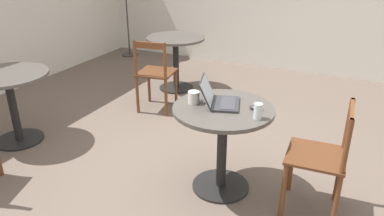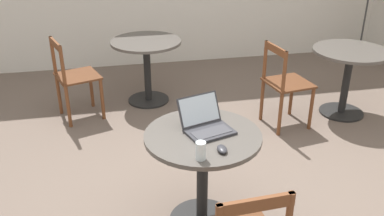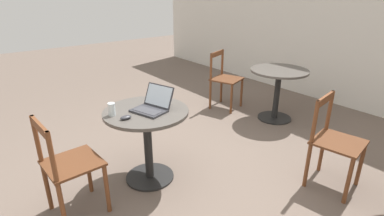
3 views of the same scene
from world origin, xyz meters
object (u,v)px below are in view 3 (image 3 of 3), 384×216
object	(u,v)px
chair_near_front	(68,166)
mug	(167,99)
cafe_table_far	(278,83)
chair_far_left	(224,80)
drinking_glass	(112,109)
laptop	(152,106)
cafe_table_near	(147,129)
mouse	(126,117)
chair_mid_left	(334,142)

from	to	relation	value
chair_near_front	mug	size ratio (longest dim) A/B	6.78
cafe_table_far	chair_far_left	bearing A→B (deg)	-161.13
chair_near_front	drinking_glass	xyz separation A→B (m)	(-0.12, 0.46, 0.33)
chair_far_left	cafe_table_far	bearing A→B (deg)	18.87
laptop	mug	size ratio (longest dim) A/B	2.93
cafe_table_near	laptop	bearing A→B (deg)	54.53
laptop	mouse	bearing A→B (deg)	-83.19
chair_near_front	mug	bearing A→B (deg)	93.61
chair_mid_left	chair_far_left	bearing A→B (deg)	163.76
chair_far_left	laptop	size ratio (longest dim) A/B	2.32
cafe_table_far	mug	xyz separation A→B (m)	(0.13, -1.92, 0.23)
chair_mid_left	mouse	xyz separation A→B (m)	(-1.07, -1.52, 0.29)
cafe_table_near	chair_far_left	bearing A→B (deg)	116.33
chair_near_front	mouse	bearing A→B (deg)	87.29
cafe_table_far	mug	size ratio (longest dim) A/B	6.08
chair_mid_left	mouse	distance (m)	1.88
cafe_table_near	laptop	size ratio (longest dim) A/B	2.08
cafe_table_far	chair_near_front	xyz separation A→B (m)	(0.19, -2.91, -0.09)
chair_near_front	mouse	distance (m)	0.59
chair_near_front	laptop	bearing A→B (deg)	90.64
cafe_table_far	chair_near_front	world-z (taller)	chair_near_front
drinking_glass	chair_mid_left	bearing A→B (deg)	52.51
mouse	chair_mid_left	bearing A→B (deg)	55.02
drinking_glass	chair_near_front	bearing A→B (deg)	-75.16
chair_far_left	cafe_table_near	bearing A→B (deg)	-63.67
cafe_table_far	laptop	distance (m)	2.14
cafe_table_near	mug	distance (m)	0.33
cafe_table_far	mouse	size ratio (longest dim) A/B	7.78
chair_mid_left	laptop	bearing A→B (deg)	-131.47
mouse	mug	bearing A→B (deg)	100.44
mouse	drinking_glass	size ratio (longest dim) A/B	0.88
chair_far_left	laptop	world-z (taller)	laptop
laptop	drinking_glass	size ratio (longest dim) A/B	3.29
laptop	mouse	distance (m)	0.28
cafe_table_near	chair_near_front	xyz separation A→B (m)	(0.04, -0.75, -0.09)
chair_far_left	mug	bearing A→B (deg)	-61.00
chair_near_front	drinking_glass	world-z (taller)	chair_near_front
chair_near_front	chair_far_left	xyz separation A→B (m)	(-0.98, 2.64, 0.00)
cafe_table_near	chair_near_front	world-z (taller)	chair_near_front
chair_near_front	mug	distance (m)	1.04
drinking_glass	mug	bearing A→B (deg)	83.58
cafe_table_near	mug	size ratio (longest dim) A/B	6.08
chair_mid_left	mug	distance (m)	1.59
chair_near_front	mug	world-z (taller)	chair_near_front
cafe_table_far	drinking_glass	distance (m)	2.46
mug	chair_mid_left	bearing A→B (deg)	42.38
cafe_table_near	mouse	size ratio (longest dim) A/B	7.78
chair_mid_left	laptop	size ratio (longest dim) A/B	2.32
cafe_table_far	chair_mid_left	xyz separation A→B (m)	(1.28, -0.87, -0.09)
chair_mid_left	drinking_glass	distance (m)	2.02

